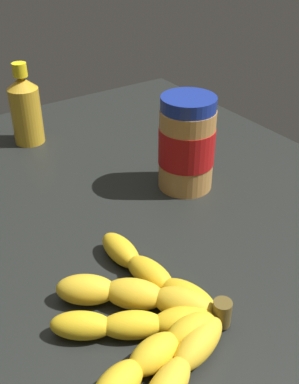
% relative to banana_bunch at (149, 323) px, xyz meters
% --- Properties ---
extents(ground_plane, '(0.92, 0.76, 0.04)m').
position_rel_banana_bunch_xyz_m(ground_plane, '(-0.18, 0.09, -0.04)').
color(ground_plane, black).
extents(banana_bunch, '(0.28, 0.20, 0.03)m').
position_rel_banana_bunch_xyz_m(banana_bunch, '(0.00, 0.00, 0.00)').
color(banana_bunch, yellow).
rests_on(banana_bunch, ground_plane).
extents(peanut_butter_jar, '(0.08, 0.08, 0.14)m').
position_rel_banana_bunch_xyz_m(peanut_butter_jar, '(-0.21, 0.21, 0.06)').
color(peanut_butter_jar, '#BF8442').
rests_on(peanut_butter_jar, ground_plane).
extents(honey_bottle, '(0.05, 0.05, 0.15)m').
position_rel_banana_bunch_xyz_m(honey_bottle, '(-0.49, 0.07, 0.05)').
color(honey_bottle, gold).
rests_on(honey_bottle, ground_plane).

